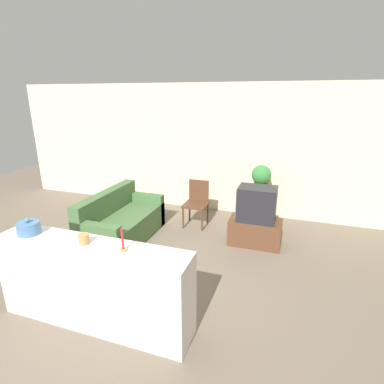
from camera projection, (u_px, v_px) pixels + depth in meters
name	position (u px, v px, depth m)	size (l,w,h in m)	color
ground_plane	(118.00, 298.00, 3.78)	(14.00, 14.00, 0.00)	#756656
wall_back	(200.00, 149.00, 6.46)	(9.00, 0.06, 2.70)	beige
couch	(121.00, 223.00, 5.28)	(0.83, 1.69, 0.85)	#476B3D
tv_stand	(255.00, 232.00, 5.11)	(0.87, 0.47, 0.45)	brown
television	(257.00, 204.00, 4.96)	(0.64, 0.44, 0.57)	#232328
wooden_chair	(197.00, 201.00, 5.82)	(0.44, 0.44, 0.88)	brown
plant_stand	(259.00, 206.00, 5.97)	(0.13, 0.13, 0.70)	brown
potted_plant	(261.00, 176.00, 5.78)	(0.38, 0.38, 0.47)	#8E5B3D
foreground_counter	(94.00, 284.00, 3.26)	(2.22, 0.44, 0.97)	silver
decorative_bowl	(29.00, 228.00, 3.33)	(0.24, 0.24, 0.19)	#4C7AAD
candle_jar	(84.00, 239.00, 3.11)	(0.11, 0.11, 0.11)	#C6844C
candlestick	(123.00, 243.00, 2.96)	(0.07, 0.07, 0.25)	#B7933D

